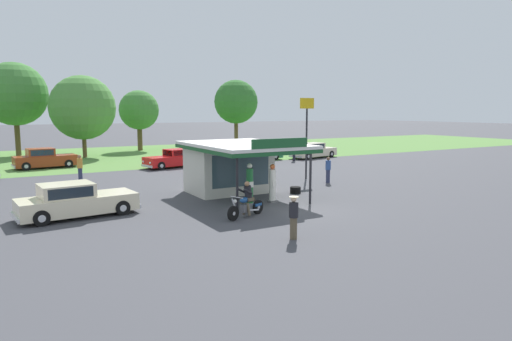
# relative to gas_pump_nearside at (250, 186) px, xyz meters

# --- Properties ---
(ground_plane) EXTENTS (300.00, 300.00, 0.00)m
(ground_plane) POSITION_rel_gas_pump_nearside_xyz_m (1.39, -2.03, -0.95)
(ground_plane) COLOR #424247
(grass_verge_strip) EXTENTS (120.00, 24.00, 0.01)m
(grass_verge_strip) POSITION_rel_gas_pump_nearside_xyz_m (1.39, 27.97, -0.94)
(grass_verge_strip) COLOR #56843D
(grass_verge_strip) RESTS_ON ground
(service_station_kiosk) EXTENTS (4.98, 7.19, 3.35)m
(service_station_kiosk) POSITION_rel_gas_pump_nearside_xyz_m (0.66, 3.18, 0.77)
(service_station_kiosk) COLOR beige
(service_station_kiosk) RESTS_ON ground
(gas_pump_nearside) EXTENTS (0.44, 0.44, 2.07)m
(gas_pump_nearside) POSITION_rel_gas_pump_nearside_xyz_m (0.00, 0.00, 0.00)
(gas_pump_nearside) COLOR slate
(gas_pump_nearside) RESTS_ON ground
(gas_pump_offside) EXTENTS (0.44, 0.44, 1.95)m
(gas_pump_offside) POSITION_rel_gas_pump_nearside_xyz_m (1.32, -0.00, -0.06)
(gas_pump_offside) COLOR slate
(gas_pump_offside) RESTS_ON ground
(motorcycle_with_rider) EXTENTS (2.18, 1.01, 1.58)m
(motorcycle_with_rider) POSITION_rel_gas_pump_nearside_xyz_m (-1.38, -2.20, -0.29)
(motorcycle_with_rider) COLOR black
(motorcycle_with_rider) RESTS_ON ground
(featured_classic_sedan) EXTENTS (5.22, 2.42, 1.51)m
(featured_classic_sedan) POSITION_rel_gas_pump_nearside_xyz_m (-7.82, 1.59, -0.26)
(featured_classic_sedan) COLOR beige
(featured_classic_sedan) RESTS_ON ground
(parked_car_back_row_centre_left) EXTENTS (5.19, 2.05, 1.63)m
(parked_car_back_row_centre_left) POSITION_rel_gas_pump_nearside_xyz_m (10.31, 17.35, -0.22)
(parked_car_back_row_centre_left) COLOR #2D844C
(parked_car_back_row_centre_left) RESTS_ON ground
(parked_car_back_row_right) EXTENTS (4.97, 2.35, 1.62)m
(parked_car_back_row_right) POSITION_rel_gas_pump_nearside_xyz_m (-7.45, 20.74, -0.22)
(parked_car_back_row_right) COLOR #993819
(parked_car_back_row_right) RESTS_ON ground
(parked_car_back_row_far_left) EXTENTS (5.11, 2.71, 1.48)m
(parked_car_back_row_far_left) POSITION_rel_gas_pump_nearside_xyz_m (1.79, 16.03, -0.28)
(parked_car_back_row_far_left) COLOR red
(parked_car_back_row_far_left) RESTS_ON ground
(parked_car_second_row_spare) EXTENTS (5.50, 2.75, 1.47)m
(parked_car_second_row_spare) POSITION_rel_gas_pump_nearside_xyz_m (16.24, 16.28, -0.27)
(parked_car_second_row_spare) COLOR beige
(parked_car_second_row_spare) RESTS_ON ground
(bystander_admiring_sedan) EXTENTS (0.38, 0.38, 1.75)m
(bystander_admiring_sedan) POSITION_rel_gas_pump_nearside_xyz_m (12.94, 14.85, -0.01)
(bystander_admiring_sedan) COLOR black
(bystander_admiring_sedan) RESTS_ON ground
(bystander_leaning_by_kiosk) EXTENTS (0.35, 0.35, 1.58)m
(bystander_leaning_by_kiosk) POSITION_rel_gas_pump_nearside_xyz_m (-1.53, -6.00, -0.11)
(bystander_leaning_by_kiosk) COLOR brown
(bystander_leaning_by_kiosk) RESTS_ON ground
(bystander_strolling_foreground) EXTENTS (0.34, 0.34, 1.79)m
(bystander_strolling_foreground) POSITION_rel_gas_pump_nearside_xyz_m (-6.08, 11.82, 0.00)
(bystander_strolling_foreground) COLOR #2D3351
(bystander_strolling_foreground) RESTS_ON ground
(bystander_standing_back_lot) EXTENTS (0.34, 0.34, 1.67)m
(bystander_standing_back_lot) POSITION_rel_gas_pump_nearside_xyz_m (7.68, 3.42, -0.07)
(bystander_standing_back_lot) COLOR #2D3351
(bystander_standing_back_lot) RESTS_ON ground
(tree_oak_far_right) EXTENTS (4.54, 4.54, 6.96)m
(tree_oak_far_right) POSITION_rel_gas_pump_nearside_xyz_m (3.70, 33.03, 3.66)
(tree_oak_far_right) COLOR brown
(tree_oak_far_right) RESTS_ON ground
(tree_oak_centre) EXTENTS (5.46, 5.46, 8.45)m
(tree_oak_centre) POSITION_rel_gas_pump_nearside_xyz_m (15.56, 31.47, 4.69)
(tree_oak_centre) COLOR brown
(tree_oak_centre) RESTS_ON ground
(tree_oak_far_left) EXTENTS (6.42, 6.42, 9.50)m
(tree_oak_far_left) POSITION_rel_gas_pump_nearside_xyz_m (-8.70, 33.40, 5.22)
(tree_oak_far_left) COLOR brown
(tree_oak_far_left) RESTS_ON ground
(tree_oak_right) EXTENTS (6.28, 6.28, 8.05)m
(tree_oak_right) POSITION_rel_gas_pump_nearside_xyz_m (-3.04, 27.88, 3.80)
(tree_oak_right) COLOR brown
(tree_oak_right) RESTS_ON ground
(roadside_pole_sign) EXTENTS (1.10, 0.12, 5.45)m
(roadside_pole_sign) POSITION_rel_gas_pump_nearside_xyz_m (7.48, 5.53, 2.72)
(roadside_pole_sign) COLOR black
(roadside_pole_sign) RESTS_ON ground
(spare_tire_stack) EXTENTS (0.60, 0.60, 0.36)m
(spare_tire_stack) POSITION_rel_gas_pump_nearside_xyz_m (3.76, 1.45, -0.77)
(spare_tire_stack) COLOR black
(spare_tire_stack) RESTS_ON ground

